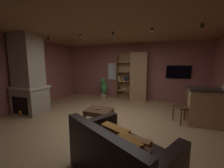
% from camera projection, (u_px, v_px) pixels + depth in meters
% --- Properties ---
extents(floor, '(6.56, 6.00, 0.02)m').
position_uv_depth(floor, '(107.00, 123.00, 3.91)').
color(floor, tan).
rests_on(floor, ground).
extents(wall_back, '(6.68, 0.06, 2.59)m').
position_uv_depth(wall_back, '(131.00, 72.00, 6.54)').
color(wall_back, '#9E5B56').
rests_on(wall_back, ground).
extents(wall_left, '(0.06, 6.00, 2.59)m').
position_uv_depth(wall_left, '(20.00, 74.00, 4.85)').
color(wall_left, '#9E5B56').
rests_on(wall_left, ground).
extents(ceiling, '(6.56, 6.00, 0.02)m').
position_uv_depth(ceiling, '(107.00, 27.00, 3.54)').
color(ceiling, '#8E6B47').
extents(window_pane_back, '(0.70, 0.01, 0.81)m').
position_uv_depth(window_pane_back, '(115.00, 71.00, 6.79)').
color(window_pane_back, white).
extents(stone_fireplace, '(1.05, 0.84, 2.59)m').
position_uv_depth(stone_fireplace, '(29.00, 79.00, 4.53)').
color(stone_fireplace, tan).
rests_on(stone_fireplace, ground).
extents(bookshelf_cabinet, '(1.39, 0.41, 2.16)m').
position_uv_depth(bookshelf_cabinet, '(137.00, 77.00, 6.21)').
color(bookshelf_cabinet, '#A87F51').
rests_on(bookshelf_cabinet, ground).
extents(kitchen_bar_counter, '(1.48, 0.61, 1.00)m').
position_uv_depth(kitchen_bar_counter, '(218.00, 108.00, 3.59)').
color(kitchen_bar_counter, '#A87F51').
rests_on(kitchen_bar_counter, ground).
extents(leather_couch, '(1.75, 1.53, 0.84)m').
position_uv_depth(leather_couch, '(121.00, 158.00, 1.97)').
color(leather_couch, black).
rests_on(leather_couch, ground).
extents(coffee_table, '(0.69, 0.59, 0.41)m').
position_uv_depth(coffee_table, '(99.00, 112.00, 3.79)').
color(coffee_table, '#4C331E').
rests_on(coffee_table, ground).
extents(table_book_0, '(0.11, 0.11, 0.03)m').
position_uv_depth(table_book_0, '(98.00, 109.00, 3.77)').
color(table_book_0, brown).
rests_on(table_book_0, coffee_table).
extents(dining_chair, '(0.57, 0.57, 0.92)m').
position_uv_depth(dining_chair, '(186.00, 104.00, 3.83)').
color(dining_chair, '#4C331E').
rests_on(dining_chair, ground).
extents(potted_floor_plant, '(0.37, 0.37, 1.00)m').
position_uv_depth(potted_floor_plant, '(104.00, 88.00, 6.61)').
color(potted_floor_plant, '#9E896B').
rests_on(potted_floor_plant, ground).
extents(wall_mounted_tv, '(0.97, 0.06, 0.54)m').
position_uv_depth(wall_mounted_tv, '(178.00, 72.00, 5.79)').
color(wall_mounted_tv, black).
extents(track_light_spot_0, '(0.07, 0.07, 0.09)m').
position_uv_depth(track_light_spot_0, '(48.00, 38.00, 4.74)').
color(track_light_spot_0, black).
extents(track_light_spot_1, '(0.07, 0.07, 0.09)m').
position_uv_depth(track_light_spot_1, '(80.00, 36.00, 4.33)').
color(track_light_spot_1, black).
extents(track_light_spot_2, '(0.07, 0.07, 0.09)m').
position_uv_depth(track_light_spot_2, '(113.00, 34.00, 3.99)').
color(track_light_spot_2, black).
extents(track_light_spot_3, '(0.07, 0.07, 0.09)m').
position_uv_depth(track_light_spot_3, '(152.00, 30.00, 3.57)').
color(track_light_spot_3, black).
extents(track_light_spot_4, '(0.07, 0.07, 0.09)m').
position_uv_depth(track_light_spot_4, '(202.00, 26.00, 3.18)').
color(track_light_spot_4, black).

